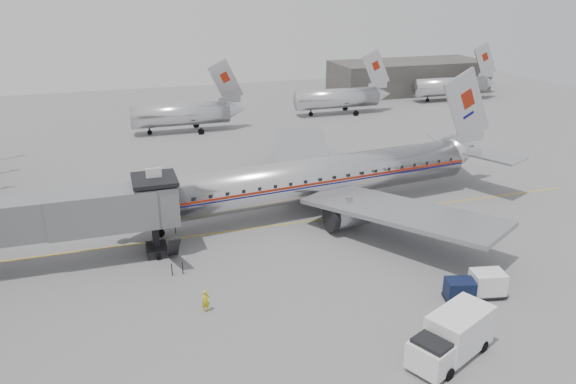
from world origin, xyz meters
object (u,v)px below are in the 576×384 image
service_van (452,336)px  baggage_cart_navy (460,290)px  ramp_worker (206,301)px  airliner (322,177)px  baggage_cart_white (488,283)px

service_van → baggage_cart_navy: size_ratio=2.69×
ramp_worker → airliner: bearing=35.8°
service_van → baggage_cart_white: 8.21m
airliner → service_van: airliner is taller
ramp_worker → baggage_cart_white: bearing=-22.4°
airliner → baggage_cart_navy: size_ratio=17.08×
airliner → ramp_worker: airliner is taller
baggage_cart_white → baggage_cart_navy: bearing=-168.2°
baggage_cart_white → ramp_worker: size_ratio=1.66×
service_van → ramp_worker: 15.66m
baggage_cart_navy → ramp_worker: ramp_worker is taller
service_van → baggage_cart_navy: (4.10, 5.20, -0.62)m
airliner → service_van: (-1.19, -23.69, -1.71)m
service_van → baggage_cart_white: size_ratio=2.39×
baggage_cart_navy → baggage_cart_white: 2.24m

